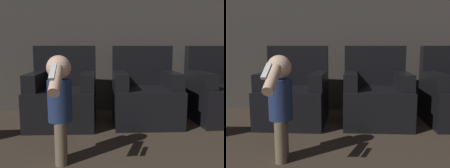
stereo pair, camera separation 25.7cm
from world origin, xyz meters
TOP-DOWN VIEW (x-y plane):
  - wall_back at (0.00, 4.50)m, footprint 8.40×0.05m
  - armchair_left at (-0.79, 3.79)m, footprint 0.84×0.83m
  - armchair_middle at (0.25, 3.79)m, footprint 0.83×0.82m
  - armchair_right at (1.29, 3.79)m, footprint 0.81×0.80m
  - person_toddler at (-0.68, 2.67)m, footprint 0.20×0.61m

SIDE VIEW (x-z plane):
  - armchair_left at x=-0.79m, z-range -0.15..0.83m
  - armchair_middle at x=0.25m, z-range -0.15..0.83m
  - armchair_right at x=1.29m, z-range -0.15..0.83m
  - person_toddler at x=-0.68m, z-range 0.08..0.98m
  - wall_back at x=0.00m, z-range 0.00..2.60m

